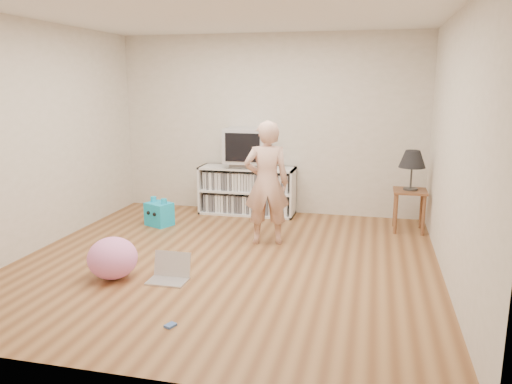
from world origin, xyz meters
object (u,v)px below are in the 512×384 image
object	(u,v)px
plush_blue	(159,214)
crt_tv	(247,145)
dvd_deck	(247,165)
table_lamp	(412,160)
laptop	(170,273)
side_table	(410,200)
person	(267,183)
plush_pink	(113,258)
media_unit	(248,190)

from	to	relation	value
plush_blue	crt_tv	bearing A→B (deg)	65.38
dvd_deck	table_lamp	xyz separation A→B (m)	(2.28, -0.37, 0.21)
laptop	crt_tv	bearing A→B (deg)	87.43
crt_tv	side_table	bearing A→B (deg)	-9.15
dvd_deck	plush_blue	xyz separation A→B (m)	(-1.01, -0.89, -0.57)
dvd_deck	crt_tv	size ratio (longest dim) A/B	0.75
table_lamp	laptop	world-z (taller)	table_lamp
crt_tv	side_table	xyz separation A→B (m)	(2.28, -0.37, -0.60)
crt_tv	side_table	distance (m)	2.38
side_table	plush_blue	bearing A→B (deg)	-171.07
table_lamp	person	size ratio (longest dim) A/B	0.35
dvd_deck	side_table	size ratio (longest dim) A/B	0.82
side_table	plush_pink	xyz separation A→B (m)	(-2.95, -2.37, -0.21)
dvd_deck	plush_pink	bearing A→B (deg)	-103.80
laptop	plush_pink	distance (m)	0.59
dvd_deck	table_lamp	world-z (taller)	table_lamp
table_lamp	plush_blue	world-z (taller)	table_lamp
laptop	plush_pink	bearing A→B (deg)	-170.69
person	plush_pink	size ratio (longest dim) A/B	3.02
dvd_deck	plush_blue	size ratio (longest dim) A/B	1.10
person	side_table	bearing A→B (deg)	-166.83
side_table	person	bearing A→B (deg)	-151.52
laptop	plush_blue	size ratio (longest dim) A/B	0.92
media_unit	plush_blue	distance (m)	1.37
dvd_deck	media_unit	bearing A→B (deg)	90.00
media_unit	plush_pink	size ratio (longest dim) A/B	2.85
plush_blue	table_lamp	bearing A→B (deg)	33.22
side_table	plush_pink	bearing A→B (deg)	-141.18
side_table	table_lamp	xyz separation A→B (m)	(0.00, 0.00, 0.53)
crt_tv	table_lamp	world-z (taller)	crt_tv
crt_tv	laptop	size ratio (longest dim) A/B	1.58
table_lamp	laptop	bearing A→B (deg)	-136.31
person	media_unit	bearing A→B (deg)	-81.69
table_lamp	plush_pink	world-z (taller)	table_lamp
crt_tv	table_lamp	size ratio (longest dim) A/B	1.17
person	dvd_deck	bearing A→B (deg)	-81.44
side_table	media_unit	bearing A→B (deg)	170.38
side_table	plush_blue	world-z (taller)	side_table
table_lamp	plush_blue	size ratio (longest dim) A/B	1.26
table_lamp	person	world-z (taller)	person
laptop	table_lamp	bearing A→B (deg)	43.48
media_unit	plush_pink	bearing A→B (deg)	-103.72
table_lamp	plush_blue	distance (m)	3.42
person	plush_blue	distance (m)	1.74
dvd_deck	side_table	world-z (taller)	dvd_deck
crt_tv	side_table	size ratio (longest dim) A/B	1.09
dvd_deck	plush_blue	distance (m)	1.46
table_lamp	plush_blue	xyz separation A→B (m)	(-3.29, -0.52, -0.78)
media_unit	side_table	world-z (taller)	media_unit
crt_tv	laptop	distance (m)	2.81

